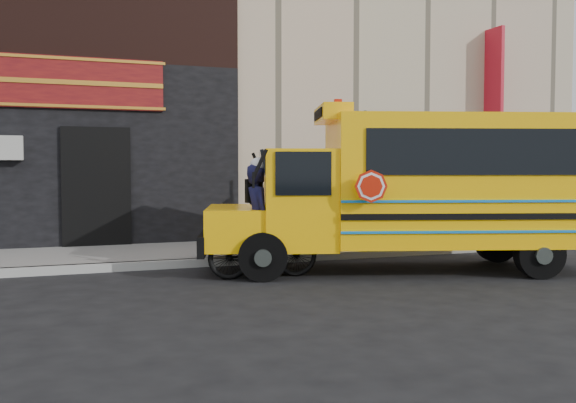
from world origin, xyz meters
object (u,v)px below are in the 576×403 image
Objects in this scene: sign_pole at (365,176)px; cyclist at (258,223)px; school_bus at (420,186)px; bicycle at (263,245)px.

cyclist is (-2.90, -1.79, -0.75)m from sign_pole.
school_bus is 3.86× the size of bicycle.
sign_pole is 1.63× the size of cyclist.
school_bus is 3.04m from bicycle.
sign_pole is 1.61× the size of bicycle.
sign_pole is (-0.07, 2.00, 0.16)m from school_bus.
sign_pole reaches higher than cyclist.
sign_pole is 3.49m from cyclist.
school_bus reaches higher than bicycle.
sign_pole is 3.52m from bicycle.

